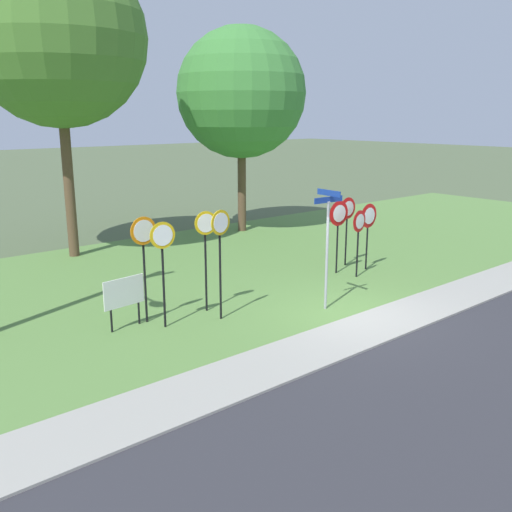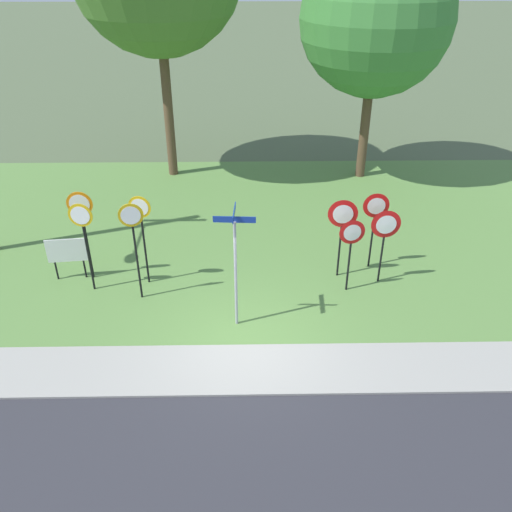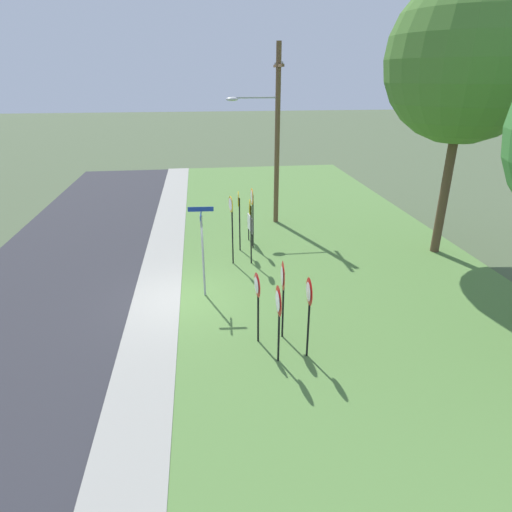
# 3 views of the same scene
# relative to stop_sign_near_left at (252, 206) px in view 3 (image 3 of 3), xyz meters

# --- Properties ---
(ground_plane) EXTENTS (160.00, 160.00, 0.00)m
(ground_plane) POSITION_rel_stop_sign_near_left_xyz_m (4.32, -2.99, -1.95)
(ground_plane) COLOR #4C5B3D
(road_asphalt) EXTENTS (44.00, 6.40, 0.01)m
(road_asphalt) POSITION_rel_stop_sign_near_left_xyz_m (4.32, -7.79, -1.94)
(road_asphalt) COLOR #2D2D33
(road_asphalt) RESTS_ON ground_plane
(sidewalk_strip) EXTENTS (44.00, 1.60, 0.06)m
(sidewalk_strip) POSITION_rel_stop_sign_near_left_xyz_m (4.32, -3.79, -1.92)
(sidewalk_strip) COLOR #99968C
(sidewalk_strip) RESTS_ON ground_plane
(grass_median) EXTENTS (44.00, 12.00, 0.04)m
(grass_median) POSITION_rel_stop_sign_near_left_xyz_m (4.32, 3.01, -1.93)
(grass_median) COLOR #567F3D
(grass_median) RESTS_ON ground_plane
(stop_sign_near_left) EXTENTS (0.68, 0.09, 2.64)m
(stop_sign_near_left) POSITION_rel_stop_sign_near_left_xyz_m (0.00, 0.00, 0.00)
(stop_sign_near_left) COLOR black
(stop_sign_near_left) RESTS_ON grass_median
(stop_sign_near_right) EXTENTS (0.63, 0.12, 2.58)m
(stop_sign_near_right) POSITION_rel_stop_sign_near_left_xyz_m (0.17, -0.58, -0.06)
(stop_sign_near_right) COLOR black
(stop_sign_near_right) RESTS_ON grass_median
(stop_sign_far_left) EXTENTS (0.61, 0.13, 2.77)m
(stop_sign_far_left) POSITION_rel_stop_sign_near_left_xyz_m (1.54, -1.00, 0.05)
(stop_sign_far_left) COLOR black
(stop_sign_far_left) RESTS_ON grass_median
(stop_sign_far_center) EXTENTS (0.60, 0.14, 2.63)m
(stop_sign_far_center) POSITION_rel_stop_sign_near_left_xyz_m (1.61, -0.27, -0.04)
(stop_sign_far_center) COLOR black
(stop_sign_far_center) RESTS_ON grass_median
(yield_sign_near_left) EXTENTS (0.73, 0.10, 2.32)m
(yield_sign_near_left) POSITION_rel_stop_sign_near_left_xyz_m (7.91, 0.46, -0.19)
(yield_sign_near_left) COLOR black
(yield_sign_near_left) RESTS_ON grass_median
(yield_sign_near_right) EXTENTS (0.68, 0.12, 2.13)m
(yield_sign_near_right) POSITION_rel_stop_sign_near_left_xyz_m (7.06, -0.75, -0.34)
(yield_sign_near_right) COLOR black
(yield_sign_near_right) RESTS_ON grass_median
(yield_sign_far_left) EXTENTS (0.80, 0.12, 2.36)m
(yield_sign_far_left) POSITION_rel_stop_sign_near_left_xyz_m (6.92, -0.02, -0.15)
(yield_sign_far_left) COLOR black
(yield_sign_far_left) RESTS_ON grass_median
(yield_sign_far_right) EXTENTS (0.79, 0.10, 2.19)m
(yield_sign_far_right) POSITION_rel_stop_sign_near_left_xyz_m (8.02, -0.34, -0.29)
(yield_sign_far_right) COLOR black
(yield_sign_far_right) RESTS_ON grass_median
(street_name_post) EXTENTS (0.96, 0.82, 3.14)m
(street_name_post) POSITION_rel_stop_sign_near_left_xyz_m (4.09, -2.15, -0.05)
(street_name_post) COLOR #9EA0A8
(street_name_post) RESTS_ON grass_median
(utility_pole) EXTENTS (2.10, 2.53, 8.36)m
(utility_pole) POSITION_rel_stop_sign_near_left_xyz_m (-3.46, 1.47, 2.62)
(utility_pole) COLOR brown
(utility_pole) RESTS_ON grass_median
(notice_board) EXTENTS (1.10, 0.15, 1.25)m
(notice_board) POSITION_rel_stop_sign_near_left_xyz_m (-0.59, -0.01, -1.08)
(notice_board) COLOR black
(notice_board) RESTS_ON grass_median
(oak_tree_left) EXTENTS (5.97, 5.97, 10.47)m
(oak_tree_left) POSITION_rel_stop_sign_near_left_xyz_m (1.38, 7.72, 5.56)
(oak_tree_left) COLOR brown
(oak_tree_left) RESTS_ON grass_median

